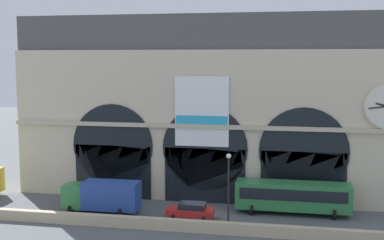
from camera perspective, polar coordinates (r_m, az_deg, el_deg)
ground_plane at (r=49.84m, az=0.44°, el=-10.69°), size 200.00×200.00×0.00m
quay_parapet_wall at (r=45.62m, az=-0.59°, el=-11.69°), size 90.00×0.70×1.02m
station_building at (r=55.50m, az=1.95°, el=1.21°), size 42.24×6.06×19.67m
box_truck_midwest at (r=51.39m, az=-9.92°, el=-8.28°), size 7.50×2.91×3.12m
car_center at (r=48.93m, az=-0.13°, el=-10.04°), size 4.40×2.22×1.55m
bus_mideast at (r=51.10m, az=11.16°, el=-8.30°), size 11.00×3.25×3.10m
street_lamp_quayside at (r=44.75m, az=4.08°, el=-6.87°), size 0.44×0.44×6.90m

